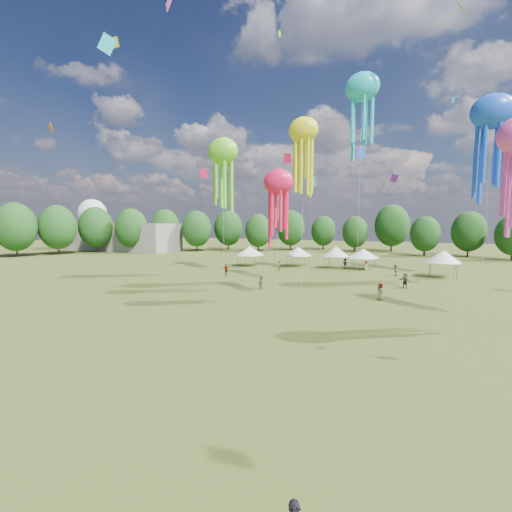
% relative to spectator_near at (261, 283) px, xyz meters
% --- Properties ---
extents(ground, '(300.00, 300.00, 0.00)m').
position_rel_spectator_near_xyz_m(ground, '(7.53, -31.93, -0.77)').
color(ground, '#384416').
rests_on(ground, ground).
extents(spectator_near, '(0.87, 0.74, 1.55)m').
position_rel_spectator_near_xyz_m(spectator_near, '(0.00, 0.00, 0.00)').
color(spectator_near, gray).
rests_on(spectator_near, ground).
extents(spectators_far, '(27.72, 25.28, 1.92)m').
position_rel_spectator_near_xyz_m(spectators_far, '(9.23, 13.34, 0.15)').
color(spectators_far, gray).
rests_on(spectators_far, ground).
extents(festival_tents, '(38.31, 10.26, 4.20)m').
position_rel_spectator_near_xyz_m(festival_tents, '(4.82, 22.76, 2.21)').
color(festival_tents, '#47474C').
rests_on(festival_tents, ground).
extents(show_kites, '(43.32, 29.60, 29.22)m').
position_rel_spectator_near_xyz_m(show_kites, '(11.42, 10.06, 18.42)').
color(show_kites, yellow).
rests_on(show_kites, ground).
extents(small_kites, '(71.22, 47.39, 44.54)m').
position_rel_spectator_near_xyz_m(small_kites, '(8.45, 10.45, 30.12)').
color(small_kites, yellow).
rests_on(small_kites, ground).
extents(treeline, '(201.57, 95.24, 13.43)m').
position_rel_spectator_near_xyz_m(treeline, '(3.66, 30.59, 5.77)').
color(treeline, '#38281C').
rests_on(treeline, ground).
extents(hangar, '(40.00, 12.00, 8.00)m').
position_rel_spectator_near_xyz_m(hangar, '(-64.47, 40.07, 3.23)').
color(hangar, gray).
rests_on(hangar, ground).
extents(radome, '(9.00, 9.00, 16.00)m').
position_rel_spectator_near_xyz_m(radome, '(-80.47, 46.07, 9.21)').
color(radome, white).
rests_on(radome, ground).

